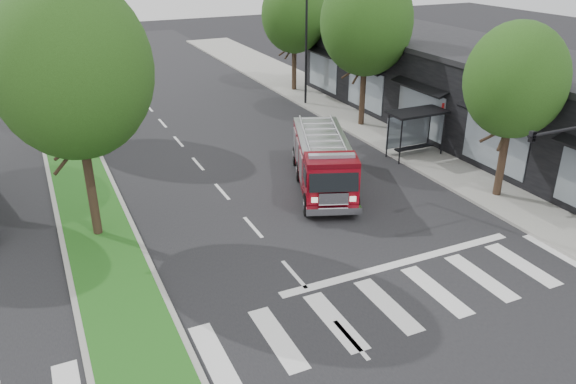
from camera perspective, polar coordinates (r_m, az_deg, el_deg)
name	(u,v)px	position (r m, az deg, el deg)	size (l,w,h in m)	color
ground	(294,274)	(20.53, 0.62, -8.37)	(140.00, 140.00, 0.00)	black
sidewalk_right	(411,141)	(34.27, 12.37, 5.06)	(5.00, 80.00, 0.15)	gray
median	(69,144)	(35.34, -21.37, 4.52)	(3.00, 50.00, 0.15)	gray
storefront_row	(475,93)	(36.42, 18.49, 9.51)	(8.00, 30.00, 5.00)	black
bus_shelter	(415,121)	(31.51, 12.78, 7.09)	(3.20, 1.60, 2.61)	black
tree_right_near	(515,81)	(26.46, 22.11, 10.43)	(4.40, 4.40, 8.05)	black
tree_right_mid	(367,22)	(35.42, 7.99, 16.71)	(5.60, 5.60, 9.72)	black
tree_right_far	(294,15)	(44.18, 0.65, 17.58)	(5.00, 5.00, 8.73)	black
tree_median_near	(72,69)	(22.01, -21.08, 11.56)	(5.80, 5.80, 10.16)	black
tree_median_far	(47,27)	(35.86, -23.28, 15.14)	(5.60, 5.60, 9.72)	black
streetlight_right_far	(304,42)	(40.31, 1.66, 14.96)	(2.11, 0.20, 8.00)	black
fire_engine	(323,162)	(27.06, 3.57, 3.11)	(4.97, 8.12, 2.71)	#4E040B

